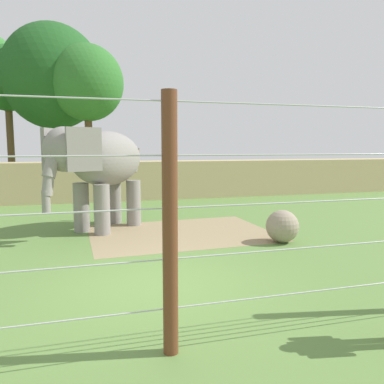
% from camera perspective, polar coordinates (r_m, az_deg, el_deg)
% --- Properties ---
extents(ground_plane, '(120.00, 120.00, 0.00)m').
position_cam_1_polar(ground_plane, '(7.83, -5.75, -13.79)').
color(ground_plane, '#5B7F3D').
extents(dirt_patch, '(5.84, 4.40, 0.01)m').
position_cam_1_polar(dirt_patch, '(12.17, -1.66, -6.20)').
color(dirt_patch, '#937F5B').
rests_on(dirt_patch, ground).
extents(embankment_wall, '(36.00, 1.80, 1.98)m').
position_cam_1_polar(embankment_wall, '(20.07, -12.12, 1.70)').
color(embankment_wall, tan).
rests_on(embankment_wall, ground).
extents(elephant, '(3.73, 3.78, 3.33)m').
position_cam_1_polar(elephant, '(12.66, -13.71, 4.20)').
color(elephant, gray).
rests_on(elephant, ground).
extents(enrichment_ball, '(0.94, 0.94, 0.94)m').
position_cam_1_polar(enrichment_ball, '(11.22, 13.50, -5.06)').
color(enrichment_ball, gray).
rests_on(enrichment_ball, ground).
extents(cable_fence, '(11.12, 0.20, 3.46)m').
position_cam_1_polar(cable_fence, '(4.94, -1.65, -5.01)').
color(cable_fence, brown).
rests_on(cable_fence, ground).
extents(tree_left_of_centre, '(6.11, 6.11, 10.26)m').
position_cam_1_polar(tree_left_of_centre, '(25.86, -20.27, 16.00)').
color(tree_left_of_centre, brown).
rests_on(tree_left_of_centre, ground).
extents(tree_right_of_centre, '(4.25, 4.25, 8.71)m').
position_cam_1_polar(tree_right_of_centre, '(23.87, -15.58, 15.52)').
color(tree_right_of_centre, brown).
rests_on(tree_right_of_centre, ground).
extents(tree_far_right, '(3.94, 3.94, 9.16)m').
position_cam_1_polar(tree_far_right, '(27.71, -26.19, 15.06)').
color(tree_far_right, brown).
rests_on(tree_far_right, ground).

